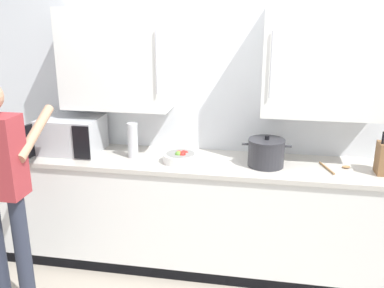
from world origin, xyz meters
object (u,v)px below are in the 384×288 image
(thermos_flask, at_px, (133,140))
(stock_pot, at_px, (266,153))
(microwave_oven, at_px, (68,135))
(wooden_spoon, at_px, (336,167))
(fruit_bowl, at_px, (181,157))
(person_figure, at_px, (0,180))

(thermos_flask, relative_size, stock_pot, 0.77)
(microwave_oven, bearing_deg, thermos_flask, -5.18)
(microwave_oven, distance_m, thermos_flask, 0.59)
(wooden_spoon, relative_size, stock_pot, 0.65)
(fruit_bowl, bearing_deg, stock_pot, 2.93)
(microwave_oven, distance_m, wooden_spoon, 2.19)
(microwave_oven, bearing_deg, wooden_spoon, -0.73)
(microwave_oven, relative_size, wooden_spoon, 3.08)
(microwave_oven, bearing_deg, person_figure, -97.08)
(microwave_oven, xyz_separation_m, wooden_spoon, (2.18, -0.03, -0.14))
(wooden_spoon, distance_m, stock_pot, 0.54)
(thermos_flask, xyz_separation_m, fruit_bowl, (0.40, -0.04, -0.10))
(stock_pot, bearing_deg, person_figure, -156.63)
(wooden_spoon, distance_m, fruit_bowl, 1.20)
(wooden_spoon, xyz_separation_m, stock_pot, (-0.53, -0.03, 0.10))
(fruit_bowl, xyz_separation_m, person_figure, (-1.09, -0.72, 0.02))
(microwave_oven, distance_m, person_figure, 0.83)
(wooden_spoon, relative_size, thermos_flask, 0.84)
(stock_pot, xyz_separation_m, person_figure, (-1.75, -0.76, -0.05))
(fruit_bowl, bearing_deg, wooden_spoon, 3.10)
(thermos_flask, bearing_deg, stock_pot, -0.30)
(wooden_spoon, height_order, stock_pot, stock_pot)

